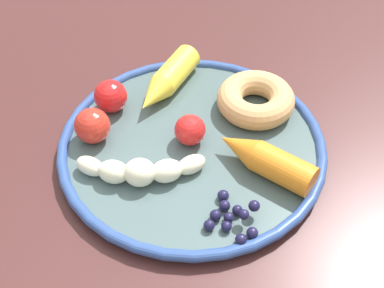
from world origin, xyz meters
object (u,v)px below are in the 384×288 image
carrot_yellow (167,81)px  tomato_near (190,130)px  plate (192,146)px  donut (256,99)px  carrot_orange (265,159)px  dining_table (213,184)px  tomato_mid (111,96)px  tomato_far (92,126)px  banana (140,170)px  blueberry_pile (232,217)px

carrot_yellow → tomato_near: (-0.06, -0.07, 0.00)m
plate → donut: bearing=-19.5°
plate → carrot_orange: (0.01, -0.08, 0.02)m
carrot_orange → carrot_yellow: 0.17m
dining_table → tomato_mid: bearing=105.5°
tomato_mid → tomato_far: same height
banana → blueberry_pile: size_ratio=2.11×
tomato_mid → blueberry_pile: bearing=-107.5°
carrot_orange → tomato_near: tomato_near is taller
blueberry_pile → plate: bearing=53.5°
plate → carrot_orange: 0.09m
banana → tomato_mid: 0.11m
donut → blueberry_pile: bearing=-159.7°
carrot_yellow → tomato_mid: tomato_mid is taller
carrot_orange → tomato_far: size_ratio=2.77×
plate → carrot_orange: bearing=-83.7°
plate → dining_table: bearing=-20.5°
tomato_near → plate: bearing=-122.3°
carrot_yellow → tomato_mid: 0.07m
carrot_orange → carrot_yellow: carrot_orange is taller
carrot_yellow → banana: bearing=-156.5°
carrot_yellow → tomato_near: bearing=-128.7°
blueberry_pile → tomato_near: bearing=53.7°
blueberry_pile → tomato_mid: 0.21m
tomato_mid → tomato_far: (-0.05, -0.01, 0.00)m
dining_table → tomato_mid: size_ratio=26.83×
banana → carrot_orange: (0.08, -0.10, 0.00)m
carrot_yellow → tomato_near: 0.09m
carrot_orange → tomato_mid: size_ratio=2.84×
blueberry_pile → tomato_far: 0.19m
tomato_near → tomato_mid: 0.11m
carrot_yellow → carrot_orange: bearing=-107.4°
tomato_near → tomato_far: tomato_far is taller
banana → blueberry_pile: (0.00, -0.11, -0.01)m
tomato_far → dining_table: bearing=-52.4°
carrot_orange → tomato_near: size_ratio=3.19×
banana → donut: bearing=-17.5°
banana → tomato_near: 0.07m
banana → tomato_near: bearing=-10.9°
dining_table → banana: size_ratio=8.68×
tomato_mid → tomato_near: bearing=-87.1°
tomato_mid → tomato_far: size_ratio=0.98×
carrot_yellow → tomato_far: bearing=168.7°
tomato_near → tomato_far: 0.11m
tomato_near → tomato_mid: bearing=92.9°
dining_table → banana: (-0.10, 0.03, 0.11)m
plate → tomato_far: tomato_far is taller
banana → tomato_mid: size_ratio=3.09×
tomato_near → dining_table: bearing=-29.5°
plate → carrot_yellow: 0.10m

